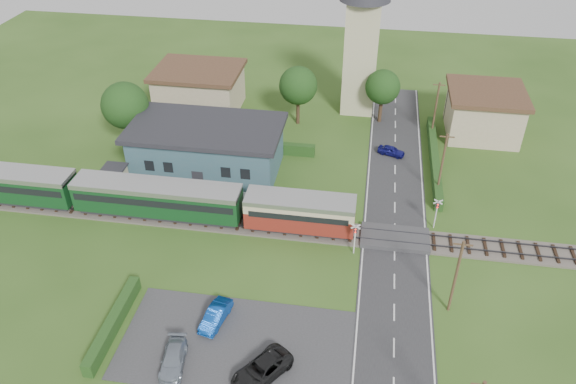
# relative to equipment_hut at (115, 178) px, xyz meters

# --- Properties ---
(ground) EXTENTS (120.00, 120.00, 0.00)m
(ground) POSITION_rel_equipment_hut_xyz_m (18.00, -5.20, -1.75)
(ground) COLOR #2D4C19
(railway_track) EXTENTS (76.00, 3.20, 0.49)m
(railway_track) POSITION_rel_equipment_hut_xyz_m (18.00, -3.20, -1.64)
(railway_track) COLOR #4C443D
(railway_track) RESTS_ON ground
(road) EXTENTS (6.00, 70.00, 0.05)m
(road) POSITION_rel_equipment_hut_xyz_m (28.00, -5.20, -1.72)
(road) COLOR #28282B
(road) RESTS_ON ground
(car_park) EXTENTS (17.00, 9.00, 0.08)m
(car_park) POSITION_rel_equipment_hut_xyz_m (16.50, -17.20, -1.71)
(car_park) COLOR #333335
(car_park) RESTS_ON ground
(crossing_deck) EXTENTS (6.20, 3.40, 0.45)m
(crossing_deck) POSITION_rel_equipment_hut_xyz_m (28.00, -3.20, -1.52)
(crossing_deck) COLOR #333335
(crossing_deck) RESTS_ON ground
(platform) EXTENTS (30.00, 3.00, 0.45)m
(platform) POSITION_rel_equipment_hut_xyz_m (8.00, 0.00, -1.52)
(platform) COLOR gray
(platform) RESTS_ON ground
(equipment_hut) EXTENTS (2.30, 2.30, 2.55)m
(equipment_hut) POSITION_rel_equipment_hut_xyz_m (0.00, 0.00, 0.00)
(equipment_hut) COLOR #BEB68D
(equipment_hut) RESTS_ON platform
(station_building) EXTENTS (16.00, 9.00, 5.30)m
(station_building) POSITION_rel_equipment_hut_xyz_m (8.00, 5.79, 0.95)
(station_building) COLOR #325864
(station_building) RESTS_ON ground
(train) EXTENTS (43.20, 2.90, 3.40)m
(train) POSITION_rel_equipment_hut_xyz_m (2.47, -3.20, 0.43)
(train) COLOR #232328
(train) RESTS_ON ground
(church_tower) EXTENTS (6.00, 6.00, 17.60)m
(church_tower) POSITION_rel_equipment_hut_xyz_m (23.00, 22.80, 8.48)
(church_tower) COLOR #BEB68D
(church_tower) RESTS_ON ground
(house_west) EXTENTS (10.80, 8.80, 5.50)m
(house_west) POSITION_rel_equipment_hut_xyz_m (3.00, 19.80, 1.04)
(house_west) COLOR tan
(house_west) RESTS_ON ground
(house_east) EXTENTS (8.80, 8.80, 5.50)m
(house_east) POSITION_rel_equipment_hut_xyz_m (38.00, 18.80, 1.05)
(house_east) COLOR tan
(house_east) RESTS_ON ground
(hedge_carpark) EXTENTS (0.80, 9.00, 1.20)m
(hedge_carpark) POSITION_rel_equipment_hut_xyz_m (7.00, -17.20, -1.15)
(hedge_carpark) COLOR #193814
(hedge_carpark) RESTS_ON ground
(hedge_roadside) EXTENTS (0.80, 18.00, 1.20)m
(hedge_roadside) POSITION_rel_equipment_hut_xyz_m (32.20, 10.80, -1.15)
(hedge_roadside) COLOR #193814
(hedge_roadside) RESTS_ON ground
(hedge_station) EXTENTS (22.00, 0.80, 1.30)m
(hedge_station) POSITION_rel_equipment_hut_xyz_m (8.00, 10.30, -1.10)
(hedge_station) COLOR #193814
(hedge_station) RESTS_ON ground
(tree_a) EXTENTS (5.20, 5.20, 8.00)m
(tree_a) POSITION_rel_equipment_hut_xyz_m (-2.00, 8.80, 3.63)
(tree_a) COLOR #332316
(tree_a) RESTS_ON ground
(tree_b) EXTENTS (4.60, 4.60, 7.34)m
(tree_b) POSITION_rel_equipment_hut_xyz_m (16.00, 17.80, 3.27)
(tree_b) COLOR #332316
(tree_b) RESTS_ON ground
(tree_c) EXTENTS (4.20, 4.20, 6.78)m
(tree_c) POSITION_rel_equipment_hut_xyz_m (26.00, 19.80, 2.91)
(tree_c) COLOR #332316
(tree_c) RESTS_ON ground
(utility_pole_b) EXTENTS (1.40, 0.22, 7.00)m
(utility_pole_b) POSITION_rel_equipment_hut_xyz_m (32.20, -11.20, 1.88)
(utility_pole_b) COLOR #473321
(utility_pole_b) RESTS_ON ground
(utility_pole_c) EXTENTS (1.40, 0.22, 7.00)m
(utility_pole_c) POSITION_rel_equipment_hut_xyz_m (32.20, 4.80, 1.88)
(utility_pole_c) COLOR #473321
(utility_pole_c) RESTS_ON ground
(utility_pole_d) EXTENTS (1.40, 0.22, 7.00)m
(utility_pole_d) POSITION_rel_equipment_hut_xyz_m (32.20, 16.80, 1.88)
(utility_pole_d) COLOR #473321
(utility_pole_d) RESTS_ON ground
(crossing_signal_near) EXTENTS (0.84, 0.28, 3.28)m
(crossing_signal_near) POSITION_rel_equipment_hut_xyz_m (24.40, -5.61, 0.39)
(crossing_signal_near) COLOR silver
(crossing_signal_near) RESTS_ON ground
(crossing_signal_far) EXTENTS (0.84, 0.28, 3.28)m
(crossing_signal_far) POSITION_rel_equipment_hut_xyz_m (31.60, -0.81, 0.39)
(crossing_signal_far) COLOR silver
(crossing_signal_far) RESTS_ON ground
(streetlamp_west) EXTENTS (0.30, 0.30, 5.15)m
(streetlamp_west) POSITION_rel_equipment_hut_xyz_m (-4.00, 14.80, 1.29)
(streetlamp_west) COLOR #3F3F47
(streetlamp_west) RESTS_ON ground
(streetlamp_east) EXTENTS (0.30, 0.30, 5.15)m
(streetlamp_east) POSITION_rel_equipment_hut_xyz_m (34.00, 21.80, 1.29)
(streetlamp_east) COLOR #3F3F47
(streetlamp_east) RESTS_ON ground
(car_on_road) EXTENTS (3.26, 2.14, 1.03)m
(car_on_road) POSITION_rel_equipment_hut_xyz_m (27.52, 11.87, -1.18)
(car_on_road) COLOR navy
(car_on_road) RESTS_ON road
(car_park_blue) EXTENTS (2.00, 3.87, 1.22)m
(car_park_blue) POSITION_rel_equipment_hut_xyz_m (14.47, -15.32, -1.06)
(car_park_blue) COLOR #093B95
(car_park_blue) RESTS_ON car_park
(car_park_silver) EXTENTS (2.13, 4.11, 1.14)m
(car_park_silver) POSITION_rel_equipment_hut_xyz_m (12.57, -19.70, -1.10)
(car_park_silver) COLOR #8892A1
(car_park_silver) RESTS_ON car_park
(car_park_dark) EXTENTS (4.44, 5.06, 1.30)m
(car_park_dark) POSITION_rel_equipment_hut_xyz_m (18.92, -19.66, -1.02)
(car_park_dark) COLOR black
(car_park_dark) RESTS_ON car_park
(pedestrian_near) EXTENTS (0.70, 0.50, 1.79)m
(pedestrian_near) POSITION_rel_equipment_hut_xyz_m (15.29, -0.27, -0.40)
(pedestrian_near) COLOR gray
(pedestrian_near) RESTS_ON platform
(pedestrian_far) EXTENTS (0.92, 1.08, 1.95)m
(pedestrian_far) POSITION_rel_equipment_hut_xyz_m (2.04, -0.43, -0.32)
(pedestrian_far) COLOR gray
(pedestrian_far) RESTS_ON platform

